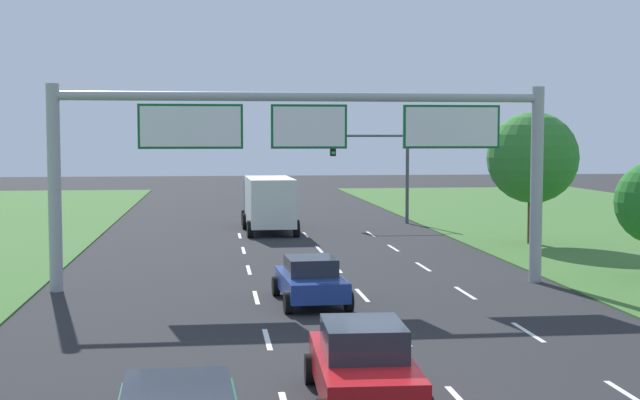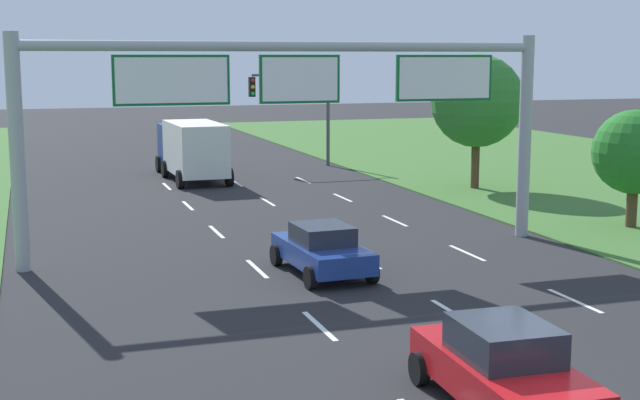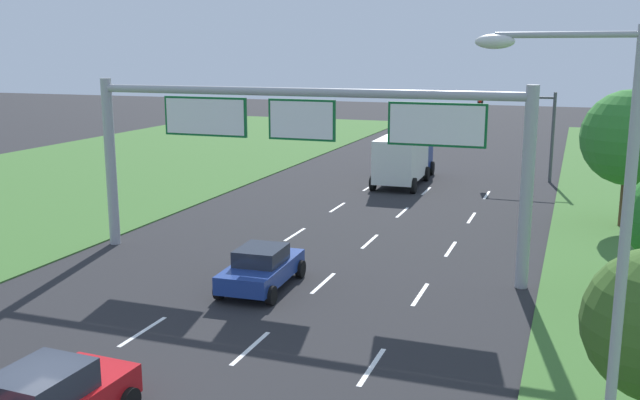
{
  "view_description": "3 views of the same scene",
  "coord_description": "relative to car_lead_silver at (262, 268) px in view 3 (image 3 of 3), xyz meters",
  "views": [
    {
      "loc": [
        -3.11,
        -16.72,
        5.27
      ],
      "look_at": [
        0.93,
        16.83,
        2.82
      ],
      "focal_mm": 50.0,
      "sensor_mm": 36.0,
      "label": 1
    },
    {
      "loc": [
        -8.06,
        -13.27,
        6.29
      ],
      "look_at": [
        0.79,
        13.69,
        1.7
      ],
      "focal_mm": 50.0,
      "sensor_mm": 36.0,
      "label": 2
    },
    {
      "loc": [
        9.88,
        -10.76,
        8.11
      ],
      "look_at": [
        0.91,
        13.97,
        2.57
      ],
      "focal_mm": 40.0,
      "sensor_mm": 36.0,
      "label": 3
    }
  ],
  "objects": [
    {
      "name": "street_lamp",
      "position": [
        10.43,
        -9.5,
        4.34
      ],
      "size": [
        2.61,
        0.32,
        8.5
      ],
      "color": "#9EA0A5",
      "rests_on": "ground_plane"
    },
    {
      "name": "sign_gantry",
      "position": [
        0.25,
        3.14,
        4.23
      ],
      "size": [
        17.24,
        0.44,
        7.0
      ],
      "color": "#9EA0A5",
      "rests_on": "ground_plane"
    },
    {
      "name": "roadside_tree_far",
      "position": [
        12.24,
        13.72,
        3.46
      ],
      "size": [
        4.39,
        4.39,
        6.41
      ],
      "color": "#513823",
      "rests_on": "ground_plane"
    },
    {
      "name": "box_truck",
      "position": [
        -0.02,
        21.35,
        0.91
      ],
      "size": [
        2.82,
        7.72,
        2.99
      ],
      "rotation": [
        0.0,
        0.0,
        0.02
      ],
      "color": "navy",
      "rests_on": "ground_plane"
    },
    {
      "name": "lane_dashes_slip",
      "position": [
        5.34,
        -4.8,
        -0.73
      ],
      "size": [
        0.14,
        50.4,
        0.01
      ],
      "color": "white",
      "rests_on": "ground_plane"
    },
    {
      "name": "car_lead_silver",
      "position": [
        0.0,
        0.0,
        0.0
      ],
      "size": [
        2.23,
        4.18,
        1.47
      ],
      "rotation": [
        0.0,
        0.0,
        0.05
      ],
      "color": "navy",
      "rests_on": "ground_plane"
    },
    {
      "name": "traffic_light_mast",
      "position": [
        6.6,
        24.69,
        3.13
      ],
      "size": [
        4.76,
        0.49,
        5.6
      ],
      "color": "#47494F",
      "rests_on": "ground_plane"
    },
    {
      "name": "lane_dashes_inner_right",
      "position": [
        1.84,
        -4.8,
        -0.73
      ],
      "size": [
        0.14,
        50.4,
        0.01
      ],
      "color": "white",
      "rests_on": "ground_plane"
    },
    {
      "name": "lane_dashes_inner_left",
      "position": [
        -1.66,
        -4.8,
        -0.73
      ],
      "size": [
        0.14,
        50.4,
        0.01
      ],
      "color": "white",
      "rests_on": "ground_plane"
    }
  ]
}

